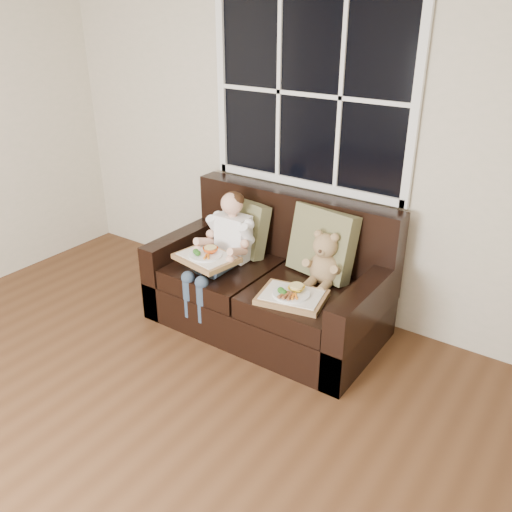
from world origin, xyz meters
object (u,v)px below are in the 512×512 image
Objects in this scene: child at (225,241)px; tray_right at (292,296)px; loveseat at (271,286)px; tray_left at (207,257)px; teddy_bear at (325,262)px.

tray_right is (0.69, -0.17, -0.16)m from child.
loveseat is 0.48m from child.
loveseat reaches higher than tray_left.
child is 0.73m from tray_right.
loveseat is 0.51m from teddy_bear.
tray_right is at bearing -103.95° from teddy_bear.
child reaches higher than tray_left.
teddy_bear is (0.74, 0.16, -0.03)m from child.
tray_left is at bearing -140.75° from loveseat.
child is at bearing -160.71° from loveseat.
loveseat is 3.43× the size of tray_right.
loveseat is at bearing 19.29° from child.
child is at bearing 89.82° from tray_left.
loveseat is at bearing -178.43° from teddy_bear.
teddy_bear is 0.81× the size of tray_right.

